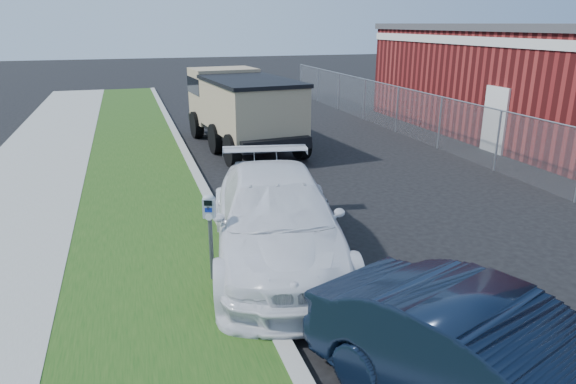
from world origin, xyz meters
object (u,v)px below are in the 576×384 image
object	(u,v)px
parking_meter	(210,219)
white_wagon	(275,218)
navy_sedan	(499,375)
dump_truck	(240,105)

from	to	relation	value
parking_meter	white_wagon	size ratio (longest dim) A/B	0.26
parking_meter	navy_sedan	world-z (taller)	parking_meter
navy_sedan	dump_truck	bearing A→B (deg)	66.68
parking_meter	navy_sedan	distance (m)	4.76
parking_meter	white_wagon	xyz separation A→B (m)	(1.28, 0.69, -0.40)
parking_meter	dump_truck	bearing A→B (deg)	95.63
dump_truck	parking_meter	bearing A→B (deg)	-110.99
navy_sedan	dump_truck	xyz separation A→B (m)	(0.40, 14.21, 0.71)
parking_meter	navy_sedan	xyz separation A→B (m)	(2.32, -4.13, -0.47)
white_wagon	dump_truck	size ratio (longest dim) A/B	0.82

